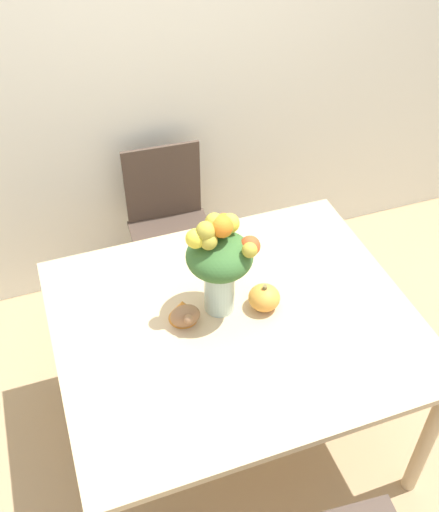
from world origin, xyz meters
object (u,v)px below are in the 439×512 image
at_px(flower_vase, 220,259).
at_px(turkey_figurine, 184,312).
at_px(dining_chair_near_window, 170,228).
at_px(pumpkin, 264,298).

relative_size(flower_vase, turkey_figurine, 2.93).
height_order(turkey_figurine, dining_chair_near_window, dining_chair_near_window).
bearing_deg(pumpkin, dining_chair_near_window, 97.57).
distance_m(flower_vase, turkey_figurine, 0.25).
bearing_deg(flower_vase, turkey_figurine, -171.43).
xyz_separation_m(flower_vase, dining_chair_near_window, (0.04, 0.88, -0.55)).
xyz_separation_m(flower_vase, pumpkin, (0.16, -0.06, -0.20)).
bearing_deg(flower_vase, dining_chair_near_window, 87.63).
bearing_deg(pumpkin, flower_vase, 160.70).
height_order(pumpkin, turkey_figurine, pumpkin).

